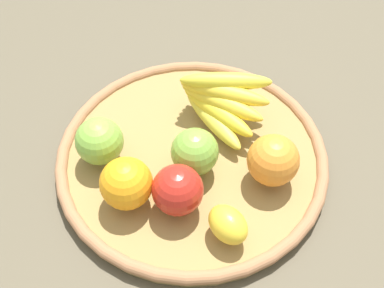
{
  "coord_description": "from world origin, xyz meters",
  "views": [
    {
      "loc": [
        -0.36,
        0.34,
        0.67
      ],
      "look_at": [
        0.0,
        0.0,
        0.05
      ],
      "focal_mm": 46.05,
      "sensor_mm": 36.0,
      "label": 1
    }
  ],
  "objects_px": {
    "apple_2": "(195,152)",
    "apple_1": "(99,141)",
    "banana_bunch": "(220,101)",
    "lemon_0": "(228,224)",
    "orange_1": "(273,160)",
    "orange_0": "(127,184)",
    "apple_0": "(178,190)"
  },
  "relations": [
    {
      "from": "apple_1",
      "to": "orange_0",
      "type": "bearing_deg",
      "value": 168.7
    },
    {
      "from": "orange_1",
      "to": "banana_bunch",
      "type": "bearing_deg",
      "value": -10.97
    },
    {
      "from": "apple_2",
      "to": "banana_bunch",
      "type": "relative_size",
      "value": 0.48
    },
    {
      "from": "apple_2",
      "to": "lemon_0",
      "type": "height_order",
      "value": "apple_2"
    },
    {
      "from": "apple_2",
      "to": "orange_0",
      "type": "bearing_deg",
      "value": 79.31
    },
    {
      "from": "banana_bunch",
      "to": "lemon_0",
      "type": "relative_size",
      "value": 2.4
    },
    {
      "from": "orange_0",
      "to": "banana_bunch",
      "type": "relative_size",
      "value": 0.5
    },
    {
      "from": "apple_2",
      "to": "apple_0",
      "type": "height_order",
      "value": "apple_0"
    },
    {
      "from": "banana_bunch",
      "to": "apple_0",
      "type": "distance_m",
      "value": 0.19
    },
    {
      "from": "banana_bunch",
      "to": "apple_0",
      "type": "height_order",
      "value": "banana_bunch"
    },
    {
      "from": "apple_2",
      "to": "orange_1",
      "type": "xyz_separation_m",
      "value": [
        -0.09,
        -0.07,
        0.0
      ]
    },
    {
      "from": "apple_2",
      "to": "apple_1",
      "type": "relative_size",
      "value": 0.98
    },
    {
      "from": "apple_2",
      "to": "banana_bunch",
      "type": "xyz_separation_m",
      "value": [
        0.05,
        -0.1,
        0.0
      ]
    },
    {
      "from": "apple_1",
      "to": "orange_1",
      "type": "height_order",
      "value": "orange_1"
    },
    {
      "from": "apple_1",
      "to": "lemon_0",
      "type": "distance_m",
      "value": 0.24
    },
    {
      "from": "lemon_0",
      "to": "orange_1",
      "type": "relative_size",
      "value": 0.82
    },
    {
      "from": "orange_0",
      "to": "lemon_0",
      "type": "distance_m",
      "value": 0.16
    },
    {
      "from": "banana_bunch",
      "to": "orange_1",
      "type": "height_order",
      "value": "banana_bunch"
    },
    {
      "from": "banana_bunch",
      "to": "lemon_0",
      "type": "xyz_separation_m",
      "value": [
        -0.17,
        0.15,
        -0.02
      ]
    },
    {
      "from": "orange_0",
      "to": "lemon_0",
      "type": "xyz_separation_m",
      "value": [
        -0.14,
        -0.07,
        -0.02
      ]
    },
    {
      "from": "orange_0",
      "to": "orange_1",
      "type": "distance_m",
      "value": 0.22
    },
    {
      "from": "apple_1",
      "to": "apple_2",
      "type": "bearing_deg",
      "value": -140.73
    },
    {
      "from": "orange_0",
      "to": "apple_1",
      "type": "height_order",
      "value": "orange_0"
    },
    {
      "from": "apple_1",
      "to": "banana_bunch",
      "type": "distance_m",
      "value": 0.21
    },
    {
      "from": "apple_1",
      "to": "orange_1",
      "type": "xyz_separation_m",
      "value": [
        -0.21,
        -0.17,
        0.0
      ]
    },
    {
      "from": "apple_2",
      "to": "apple_0",
      "type": "distance_m",
      "value": 0.08
    },
    {
      "from": "orange_0",
      "to": "apple_0",
      "type": "bearing_deg",
      "value": -139.55
    },
    {
      "from": "apple_0",
      "to": "orange_1",
      "type": "distance_m",
      "value": 0.15
    },
    {
      "from": "banana_bunch",
      "to": "apple_0",
      "type": "xyz_separation_m",
      "value": [
        -0.08,
        0.17,
        -0.0
      ]
    },
    {
      "from": "orange_0",
      "to": "apple_0",
      "type": "distance_m",
      "value": 0.07
    },
    {
      "from": "orange_0",
      "to": "apple_0",
      "type": "xyz_separation_m",
      "value": [
        -0.06,
        -0.05,
        -0.0
      ]
    },
    {
      "from": "lemon_0",
      "to": "banana_bunch",
      "type": "bearing_deg",
      "value": -42.04
    }
  ]
}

